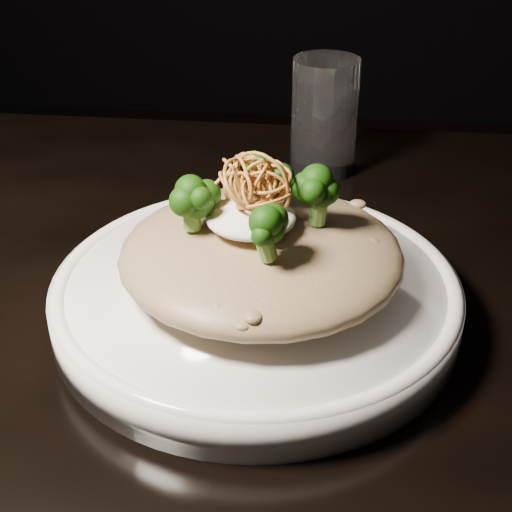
# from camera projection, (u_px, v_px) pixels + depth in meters

# --- Properties ---
(table) EXTENTS (1.10, 0.80, 0.75)m
(table) POSITION_uv_depth(u_px,v_px,m) (294.00, 369.00, 0.65)
(table) COLOR black
(table) RESTS_ON ground
(plate) EXTENTS (0.32, 0.32, 0.03)m
(plate) POSITION_uv_depth(u_px,v_px,m) (256.00, 297.00, 0.57)
(plate) COLOR white
(plate) RESTS_ON table
(risotto) EXTENTS (0.22, 0.22, 0.05)m
(risotto) POSITION_uv_depth(u_px,v_px,m) (261.00, 253.00, 0.55)
(risotto) COLOR brown
(risotto) RESTS_ON plate
(broccoli) EXTENTS (0.15, 0.15, 0.05)m
(broccoli) POSITION_uv_depth(u_px,v_px,m) (256.00, 196.00, 0.52)
(broccoli) COLOR black
(broccoli) RESTS_ON risotto
(cheese) EXTENTS (0.07, 0.07, 0.02)m
(cheese) POSITION_uv_depth(u_px,v_px,m) (251.00, 217.00, 0.53)
(cheese) COLOR white
(cheese) RESTS_ON risotto
(shallots) EXTENTS (0.06, 0.06, 0.04)m
(shallots) POSITION_uv_depth(u_px,v_px,m) (251.00, 177.00, 0.53)
(shallots) COLOR brown
(shallots) RESTS_ON cheese
(drinking_glass) EXTENTS (0.09, 0.09, 0.13)m
(drinking_glass) POSITION_uv_depth(u_px,v_px,m) (324.00, 117.00, 0.79)
(drinking_glass) COLOR white
(drinking_glass) RESTS_ON table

